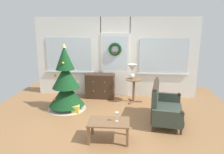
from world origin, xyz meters
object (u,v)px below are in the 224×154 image
(side_table, at_px, (134,86))
(wine_glass, at_px, (117,115))
(dresser_cabinet, at_px, (100,86))
(coffee_table, at_px, (109,124))
(christmas_tree, at_px, (66,85))
(settee_sofa, at_px, (163,106))
(gift_box, at_px, (76,109))
(table_lamp, at_px, (132,69))

(side_table, xyz_separation_m, wine_glass, (-0.33, -2.27, 0.04))
(dresser_cabinet, relative_size, coffee_table, 1.07)
(christmas_tree, relative_size, settee_sofa, 1.27)
(gift_box, bearing_deg, wine_glass, -46.66)
(christmas_tree, bearing_deg, wine_glass, -45.24)
(wine_glass, bearing_deg, dresser_cabinet, 106.16)
(coffee_table, bearing_deg, side_table, 77.81)
(wine_glass, bearing_deg, coffee_table, -172.30)
(christmas_tree, bearing_deg, gift_box, -39.05)
(christmas_tree, distance_m, settee_sofa, 2.65)
(dresser_cabinet, distance_m, side_table, 1.13)
(christmas_tree, xyz_separation_m, gift_box, (0.32, -0.26, -0.58))
(gift_box, bearing_deg, dresser_cabinet, 70.06)
(dresser_cabinet, bearing_deg, coffee_table, -77.33)
(side_table, relative_size, coffee_table, 0.85)
(christmas_tree, distance_m, gift_box, 0.71)
(dresser_cabinet, relative_size, side_table, 1.26)
(side_table, bearing_deg, gift_box, -147.65)
(christmas_tree, xyz_separation_m, settee_sofa, (2.58, -0.53, -0.30))
(christmas_tree, height_order, coffee_table, christmas_tree)
(side_table, bearing_deg, christmas_tree, -158.81)
(gift_box, bearing_deg, coffee_table, -51.22)
(christmas_tree, relative_size, wine_glass, 9.43)
(settee_sofa, xyz_separation_m, gift_box, (-2.26, 0.27, -0.28))
(christmas_tree, height_order, settee_sofa, christmas_tree)
(christmas_tree, height_order, table_lamp, christmas_tree)
(coffee_table, bearing_deg, gift_box, 128.78)
(gift_box, bearing_deg, side_table, 32.35)
(christmas_tree, distance_m, wine_glass, 2.18)
(table_lamp, height_order, coffee_table, table_lamp)
(side_table, bearing_deg, settee_sofa, -60.10)
(table_lamp, relative_size, wine_glass, 2.26)
(settee_sofa, xyz_separation_m, table_lamp, (-0.78, 1.29, 0.63))
(wine_glass, bearing_deg, christmas_tree, 134.76)
(side_table, distance_m, wine_glass, 2.29)
(coffee_table, bearing_deg, christmas_tree, 131.15)
(christmas_tree, height_order, wine_glass, christmas_tree)
(coffee_table, relative_size, wine_glass, 4.36)
(christmas_tree, xyz_separation_m, side_table, (1.86, 0.72, -0.16))
(table_lamp, relative_size, coffee_table, 0.52)
(dresser_cabinet, distance_m, gift_box, 1.40)
(christmas_tree, distance_m, dresser_cabinet, 1.33)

